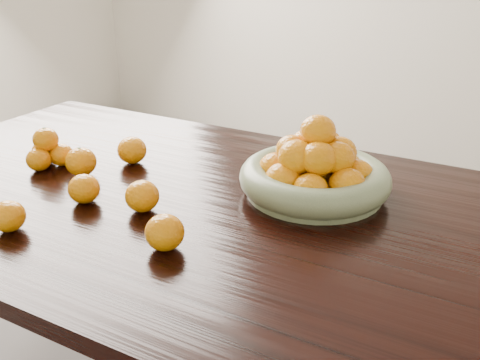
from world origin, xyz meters
The scene contains 9 objects.
dining_table centered at (0.00, 0.00, 0.66)m, with size 2.00×1.00×0.75m.
fruit_bowl centered at (0.15, 0.15, 0.81)m, with size 0.36×0.36×0.20m.
orange_pyramid centered at (-0.55, -0.02, 0.79)m, with size 0.13×0.12×0.11m.
loose_orange_0 centered at (-0.43, -0.03, 0.79)m, with size 0.08×0.08×0.07m, color orange.
loose_orange_1 centered at (-0.35, -0.32, 0.78)m, with size 0.07×0.07×0.07m, color orange.
loose_orange_2 centered at (-0.02, -0.23, 0.79)m, with size 0.08×0.08×0.07m, color orange.
loose_orange_3 centered at (-0.37, 0.10, 0.79)m, with size 0.08×0.08×0.07m, color orange.
loose_orange_4 centered at (-0.16, -0.12, 0.79)m, with size 0.08×0.08×0.07m, color orange.
loose_orange_5 centered at (-0.30, -0.15, 0.78)m, with size 0.07×0.07×0.07m, color orange.
Camera 1 is at (0.55, -0.96, 1.30)m, focal length 40.00 mm.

